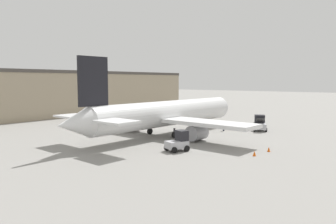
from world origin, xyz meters
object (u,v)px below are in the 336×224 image
at_px(safety_cone_near, 269,149).
at_px(safety_cone_far, 254,153).
at_px(baggage_tug, 178,142).
at_px(airplane, 164,114).
at_px(ground_crew_worker, 224,126).
at_px(belt_loader_truck, 260,123).

height_order(safety_cone_near, safety_cone_far, same).
xyz_separation_m(baggage_tug, safety_cone_near, (6.23, -8.36, -0.79)).
bearing_deg(baggage_tug, safety_cone_near, -33.01).
xyz_separation_m(baggage_tug, safety_cone_far, (3.15, -8.00, -0.79)).
bearing_deg(airplane, safety_cone_far, -101.82).
xyz_separation_m(airplane, baggage_tug, (-7.08, -8.11, -2.13)).
distance_m(ground_crew_worker, safety_cone_near, 15.80).
height_order(belt_loader_truck, safety_cone_far, belt_loader_truck).
height_order(airplane, safety_cone_far, airplane).
bearing_deg(safety_cone_far, ground_crew_worker, 40.25).
bearing_deg(airplane, safety_cone_near, -91.07).
xyz_separation_m(ground_crew_worker, baggage_tug, (-16.69, -3.47, 0.20)).
height_order(belt_loader_truck, safety_cone_near, belt_loader_truck).
bearing_deg(belt_loader_truck, safety_cone_far, 174.13).
xyz_separation_m(airplane, ground_crew_worker, (9.61, -4.64, -2.34)).
xyz_separation_m(airplane, belt_loader_truck, (13.92, -8.91, -2.05)).
bearing_deg(safety_cone_near, belt_loader_truck, 27.07).
bearing_deg(safety_cone_near, baggage_tug, 126.68).
relative_size(belt_loader_truck, safety_cone_far, 7.05).
height_order(ground_crew_worker, baggage_tug, baggage_tug).
relative_size(safety_cone_near, safety_cone_far, 1.00).
relative_size(airplane, belt_loader_truck, 9.18).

